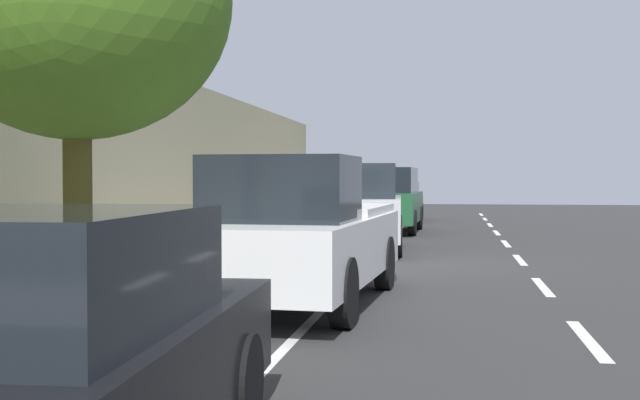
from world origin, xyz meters
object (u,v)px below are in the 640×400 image
parked_suv_green_second (387,199)px  street_tree_near_cyclist (76,0)px  parked_sedan_black_farthest (22,363)px  bicycle_at_curb (304,251)px  parked_sedan_red_nearest (398,201)px  cyclist_with_backpack (296,215)px  parked_pickup_white_far (298,237)px  pedestrian_on_phone (252,199)px  parked_suv_silver_mid (359,206)px

parked_suv_green_second → street_tree_near_cyclist: bearing=81.7°
parked_sedan_black_farthest → bicycle_at_curb: parked_sedan_black_farthest is taller
parked_sedan_red_nearest → cyclist_with_backpack: cyclist_with_backpack is taller
cyclist_with_backpack → street_tree_near_cyclist: 6.79m
parked_pickup_white_far → cyclist_with_backpack: size_ratio=3.30×
street_tree_near_cyclist → pedestrian_on_phone: (1.03, -12.88, -2.63)m
parked_sedan_red_nearest → street_tree_near_cyclist: bearing=84.5°
parked_suv_green_second → parked_pickup_white_far: size_ratio=0.88×
parked_pickup_white_far → parked_suv_silver_mid: bearing=-89.5°
cyclist_with_backpack → pedestrian_on_phone: 7.29m
parked_pickup_white_far → parked_suv_green_second: bearing=-90.3°
parked_suv_silver_mid → bicycle_at_curb: 4.26m
parked_sedan_black_farthest → cyclist_with_backpack: 11.29m
bicycle_at_curb → parked_sedan_black_farthest: bearing=92.6°
parked_suv_green_second → parked_sedan_black_farthest: (0.22, 21.58, -0.27)m
bicycle_at_curb → pedestrian_on_phone: (2.72, -7.30, 0.75)m
parked_suv_silver_mid → parked_sedan_black_farthest: (0.07, 14.99, -0.27)m
parked_suv_green_second → bicycle_at_curb: (0.71, 10.78, -0.66)m
parked_suv_green_second → parked_sedan_black_farthest: size_ratio=1.06×
parked_sedan_red_nearest → parked_suv_silver_mid: bearing=89.8°
parked_pickup_white_far → parked_sedan_black_farthest: 6.84m
parked_suv_green_second → bicycle_at_curb: 10.82m
cyclist_with_backpack → street_tree_near_cyclist: size_ratio=0.31×
parked_sedan_red_nearest → bicycle_at_curb: parked_sedan_red_nearest is taller
parked_sedan_black_farthest → bicycle_at_curb: size_ratio=2.76×
parked_suv_green_second → parked_pickup_white_far: bearing=89.7°
parked_pickup_white_far → bicycle_at_curb: (0.63, -3.97, -0.53)m
parked_sedan_black_farthest → parked_suv_silver_mid: bearing=-90.3°
street_tree_near_cyclist → parked_sedan_red_nearest: bearing=-95.5°
parked_suv_silver_mid → parked_pickup_white_far: size_ratio=0.89×
bicycle_at_curb → street_tree_near_cyclist: (1.69, 5.58, 3.38)m
parked_suv_green_second → parked_sedan_red_nearest: bearing=-89.1°
parked_suv_green_second → cyclist_with_backpack: (0.93, 10.32, -0.03)m
parked_sedan_red_nearest → pedestrian_on_phone: pedestrian_on_phone is taller
parked_pickup_white_far → parked_sedan_black_farthest: (0.15, 6.84, -0.15)m
bicycle_at_curb → parked_suv_green_second: bearing=-93.8°
cyclist_with_backpack → pedestrian_on_phone: pedestrian_on_phone is taller
bicycle_at_curb → street_tree_near_cyclist: 6.74m
parked_suv_green_second → pedestrian_on_phone: 4.88m
parked_pickup_white_far → pedestrian_on_phone: (3.36, -11.27, 0.21)m
parked_suv_green_second → cyclist_with_backpack: size_ratio=2.90×
parked_sedan_red_nearest → street_tree_near_cyclist: (2.28, 23.60, 3.00)m
parked_suv_green_second → parked_suv_silver_mid: 6.60m
parked_sedan_black_farthest → parked_suv_green_second: bearing=-90.6°
parked_sedan_red_nearest → parked_suv_green_second: parked_suv_green_second is taller
parked_sedan_red_nearest → pedestrian_on_phone: 11.22m
pedestrian_on_phone → bicycle_at_curb: bearing=110.4°
parked_sedan_black_farthest → cyclist_with_backpack: bearing=-86.4°
parked_sedan_red_nearest → bicycle_at_curb: (0.59, 18.02, -0.39)m
parked_suv_green_second → street_tree_near_cyclist: (2.40, 16.35, 2.72)m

